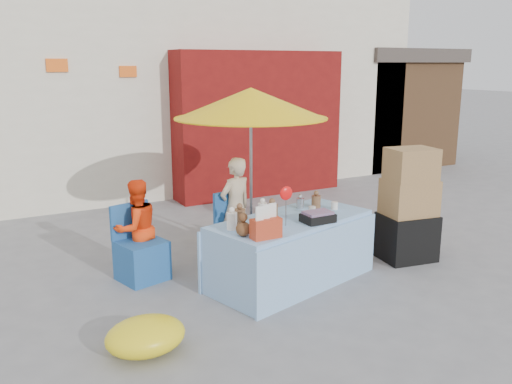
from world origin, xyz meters
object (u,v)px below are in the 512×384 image
chair_right (240,240)px  umbrella (251,104)px  chair_left (141,258)px  vendor_beige (235,208)px  market_table (290,249)px  vendor_orange (137,228)px  box_stack (408,209)px

chair_right → umbrella: size_ratio=0.41×
chair_left → vendor_beige: (1.25, 0.13, 0.38)m
chair_left → chair_right: 1.25m
market_table → vendor_orange: size_ratio=1.85×
umbrella → box_stack: bearing=-38.9°
market_table → vendor_beige: bearing=84.6°
vendor_orange → box_stack: box_stack is taller
market_table → vendor_beige: 1.05m
market_table → chair_right: size_ratio=2.44×
vendor_orange → market_table: bearing=130.1°
chair_right → box_stack: size_ratio=0.61×
market_table → vendor_orange: bearing=129.6°
umbrella → chair_right: bearing=-136.9°
chair_right → chair_left: bearing=165.1°
market_table → box_stack: 1.67m
vendor_beige → umbrella: (0.30, 0.15, 1.26)m
chair_left → box_stack: (3.08, -0.95, 0.39)m
chair_left → chair_right: same height
umbrella → box_stack: size_ratio=1.50×
vendor_orange → vendor_beige: (1.25, 0.00, 0.07)m
umbrella → chair_left: bearing=-169.6°
market_table → vendor_orange: market_table is taller
umbrella → box_stack: umbrella is taller
vendor_beige → market_table: bearing=85.1°
market_table → vendor_beige: (-0.18, 1.00, 0.26)m
vendor_orange → umbrella: umbrella is taller
market_table → umbrella: bearing=68.5°
box_stack → market_table: bearing=177.2°
chair_left → vendor_orange: size_ratio=0.76×
umbrella → market_table: bearing=-96.2°
vendor_beige → vendor_orange: bearing=-14.9°
chair_right → vendor_beige: (0.00, 0.13, 0.38)m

